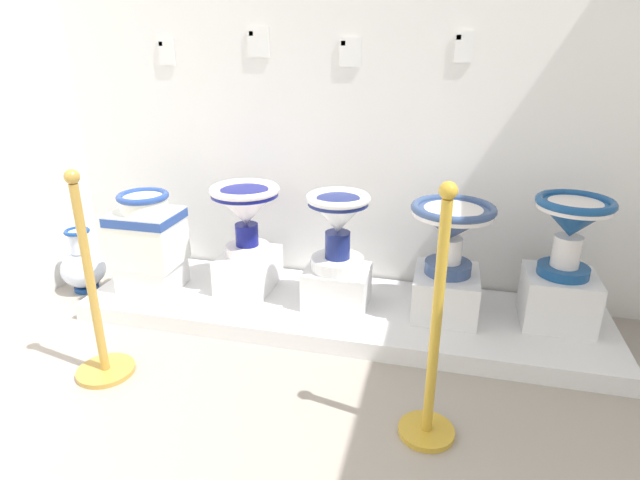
% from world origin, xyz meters
% --- Properties ---
extents(wall_back, '(3.86, 0.06, 3.01)m').
position_xyz_m(wall_back, '(1.83, 2.95, 1.50)').
color(wall_back, white).
rests_on(wall_back, ground_plane).
extents(display_platform, '(2.87, 0.75, 0.10)m').
position_xyz_m(display_platform, '(1.83, 2.52, 0.05)').
color(display_platform, white).
rests_on(display_platform, ground_plane).
extents(plinth_block_leftmost, '(0.33, 0.28, 0.16)m').
position_xyz_m(plinth_block_leftmost, '(0.71, 2.45, 0.18)').
color(plinth_block_leftmost, white).
rests_on(plinth_block_leftmost, display_platform).
extents(antique_toilet_leftmost, '(0.37, 0.31, 0.42)m').
position_xyz_m(antique_toilet_leftmost, '(0.71, 2.45, 0.47)').
color(antique_toilet_leftmost, white).
rests_on(antique_toilet_leftmost, plinth_block_leftmost).
extents(plinth_block_pale_glazed, '(0.30, 0.39, 0.21)m').
position_xyz_m(plinth_block_pale_glazed, '(1.26, 2.61, 0.20)').
color(plinth_block_pale_glazed, white).
rests_on(plinth_block_pale_glazed, display_platform).
extents(antique_toilet_pale_glazed, '(0.40, 0.40, 0.41)m').
position_xyz_m(antique_toilet_pale_glazed, '(1.26, 2.61, 0.59)').
color(antique_toilet_pale_glazed, white).
rests_on(antique_toilet_pale_glazed, plinth_block_pale_glazed).
extents(plinth_block_squat_floral, '(0.35, 0.29, 0.21)m').
position_xyz_m(plinth_block_squat_floral, '(1.81, 2.52, 0.20)').
color(plinth_block_squat_floral, white).
rests_on(plinth_block_squat_floral, display_platform).
extents(antique_toilet_squat_floral, '(0.34, 0.34, 0.42)m').
position_xyz_m(antique_toilet_squat_floral, '(1.81, 2.52, 0.58)').
color(antique_toilet_squat_floral, white).
rests_on(antique_toilet_squat_floral, plinth_block_squat_floral).
extents(plinth_block_broad_patterned, '(0.33, 0.38, 0.23)m').
position_xyz_m(plinth_block_broad_patterned, '(2.40, 2.56, 0.21)').
color(plinth_block_broad_patterned, white).
rests_on(plinth_block_broad_patterned, display_platform).
extents(antique_toilet_broad_patterned, '(0.43, 0.43, 0.38)m').
position_xyz_m(antique_toilet_broad_patterned, '(2.40, 2.56, 0.60)').
color(antique_toilet_broad_patterned, '#364D7C').
rests_on(antique_toilet_broad_patterned, plinth_block_broad_patterned).
extents(plinth_block_rightmost, '(0.35, 0.32, 0.27)m').
position_xyz_m(plinth_block_rightmost, '(2.96, 2.59, 0.23)').
color(plinth_block_rightmost, white).
rests_on(plinth_block_rightmost, display_platform).
extents(antique_toilet_rightmost, '(0.37, 0.37, 0.40)m').
position_xyz_m(antique_toilet_rightmost, '(2.96, 2.59, 0.65)').
color(antique_toilet_rightmost, navy).
rests_on(antique_toilet_rightmost, plinth_block_rightmost).
extents(info_placard_first, '(0.10, 0.01, 0.15)m').
position_xyz_m(info_placard_first, '(0.69, 2.91, 1.41)').
color(info_placard_first, white).
extents(info_placard_second, '(0.13, 0.01, 0.16)m').
position_xyz_m(info_placard_second, '(1.26, 2.91, 1.46)').
color(info_placard_second, white).
extents(info_placard_third, '(0.12, 0.01, 0.15)m').
position_xyz_m(info_placard_third, '(1.78, 2.91, 1.42)').
color(info_placard_third, white).
extents(info_placard_fourth, '(0.09, 0.01, 0.15)m').
position_xyz_m(info_placard_fourth, '(2.38, 2.91, 1.44)').
color(info_placard_fourth, white).
extents(decorative_vase_companion, '(0.27, 0.27, 0.40)m').
position_xyz_m(decorative_vase_companion, '(0.20, 2.49, 0.16)').
color(decorative_vase_companion, navy).
rests_on(decorative_vase_companion, ground_plane).
extents(stanchion_post_near_left, '(0.26, 0.26, 0.98)m').
position_xyz_m(stanchion_post_near_left, '(0.86, 1.75, 0.28)').
color(stanchion_post_near_left, gold).
rests_on(stanchion_post_near_left, ground_plane).
extents(stanchion_post_near_right, '(0.22, 0.22, 1.04)m').
position_xyz_m(stanchion_post_near_right, '(2.36, 1.70, 0.35)').
color(stanchion_post_near_right, gold).
rests_on(stanchion_post_near_right, ground_plane).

